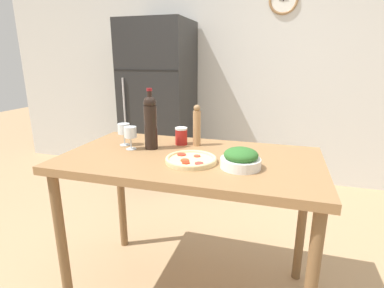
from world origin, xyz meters
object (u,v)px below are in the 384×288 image
(pepper_mill, at_px, (197,126))
(salad_bowl, at_px, (241,159))
(wine_bottle, at_px, (151,121))
(wine_glass_near, at_px, (130,133))
(homemade_pizza, at_px, (191,160))
(salt_canister, at_px, (181,136))
(refrigerator, at_px, (159,104))
(wine_glass_far, at_px, (124,130))

(pepper_mill, height_order, salad_bowl, pepper_mill)
(wine_bottle, xyz_separation_m, wine_glass_near, (-0.11, -0.05, -0.07))
(wine_bottle, bearing_deg, homemade_pizza, -29.35)
(salt_canister, bearing_deg, refrigerator, 117.38)
(wine_glass_near, relative_size, pepper_mill, 0.54)
(refrigerator, relative_size, pepper_mill, 7.19)
(wine_glass_near, distance_m, wine_glass_far, 0.11)
(salt_canister, bearing_deg, wine_glass_far, -160.13)
(refrigerator, bearing_deg, wine_glass_near, -72.80)
(wine_bottle, relative_size, wine_glass_far, 2.62)
(refrigerator, relative_size, salad_bowl, 9.15)
(wine_glass_far, xyz_separation_m, homemade_pizza, (0.49, -0.19, -0.08))
(pepper_mill, bearing_deg, refrigerator, 120.38)
(wine_bottle, distance_m, wine_glass_near, 0.14)
(salad_bowl, distance_m, homemade_pizza, 0.26)
(refrigerator, xyz_separation_m, salt_canister, (0.78, -1.50, 0.05))
(wine_glass_far, relative_size, salt_canister, 1.28)
(wine_glass_near, xyz_separation_m, wine_glass_far, (-0.08, 0.07, 0.00))
(wine_glass_near, bearing_deg, wine_bottle, 23.66)
(refrigerator, distance_m, homemade_pizza, 2.04)
(wine_bottle, relative_size, salad_bowl, 1.80)
(salad_bowl, height_order, homemade_pizza, salad_bowl)
(refrigerator, xyz_separation_m, wine_glass_near, (0.52, -1.69, 0.09))
(homemade_pizza, relative_size, salt_canister, 2.50)
(wine_bottle, height_order, salad_bowl, wine_bottle)
(pepper_mill, xyz_separation_m, salad_bowl, (0.32, -0.32, -0.08))
(wine_glass_far, bearing_deg, refrigerator, 105.24)
(wine_glass_near, height_order, wine_glass_far, same)
(pepper_mill, distance_m, homemade_pizza, 0.34)
(homemade_pizza, height_order, salt_canister, salt_canister)
(pepper_mill, xyz_separation_m, homemade_pizza, (0.06, -0.31, -0.11))
(salad_bowl, bearing_deg, wine_bottle, 162.43)
(salad_bowl, xyz_separation_m, homemade_pizza, (-0.26, 0.01, -0.03))
(pepper_mill, distance_m, salt_canister, 0.12)
(wine_glass_far, relative_size, salad_bowl, 0.69)
(refrigerator, height_order, wine_bottle, refrigerator)
(wine_bottle, relative_size, homemade_pizza, 1.34)
(pepper_mill, bearing_deg, wine_glass_far, -164.23)
(refrigerator, relative_size, wine_glass_far, 13.35)
(wine_bottle, xyz_separation_m, salt_canister, (0.14, 0.14, -0.11))
(refrigerator, xyz_separation_m, homemade_pizza, (0.94, -1.81, 0.01))
(salt_canister, bearing_deg, homemade_pizza, -62.95)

